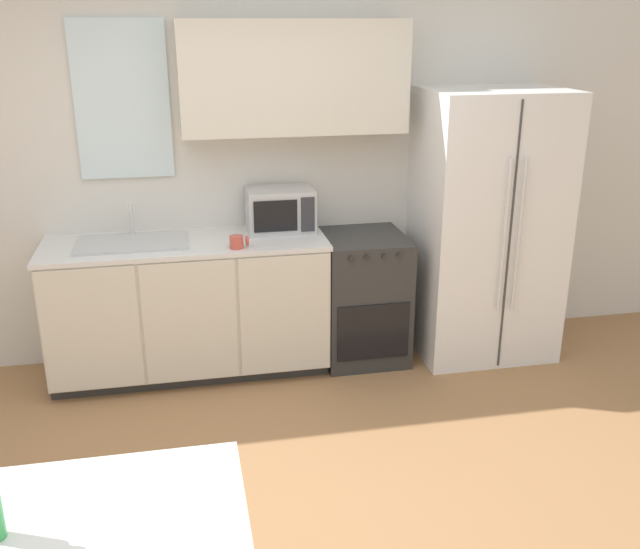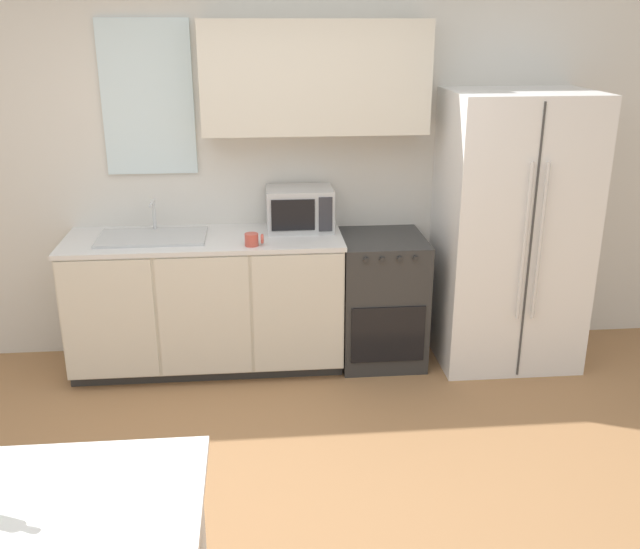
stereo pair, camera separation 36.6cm
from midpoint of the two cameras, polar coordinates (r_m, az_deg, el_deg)
The scene contains 8 objects.
ground_plane at distance 3.71m, azimuth -7.31°, elevation -18.45°, with size 12.00×12.00×0.00m, color #9E7047.
wall_back at distance 4.92m, azimuth -9.13°, elevation 9.58°, with size 12.00×0.38×2.70m.
kitchen_counter at distance 4.88m, azimuth -12.54°, elevation -2.59°, with size 1.83×0.65×0.93m.
oven_range at distance 5.00m, azimuth 1.31°, elevation -1.86°, with size 0.57×0.63×0.89m.
refrigerator at distance 5.06m, azimuth 11.19°, elevation 3.80°, with size 0.94×0.76×1.86m.
kitchen_sink at distance 4.76m, azimuth -16.97°, elevation 2.50°, with size 0.70×0.41×0.22m.
microwave at distance 4.83m, azimuth -5.38°, elevation 5.15°, with size 0.45×0.32×0.29m.
coffee_mug at distance 4.51m, azimuth -8.92°, elevation 2.56°, with size 0.12×0.09×0.08m.
Camera 1 is at (-0.31, -2.90, 2.29)m, focal length 40.00 mm.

